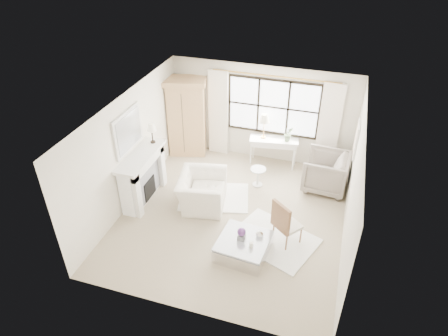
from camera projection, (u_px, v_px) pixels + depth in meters
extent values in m
plane|color=tan|center=(232.00, 215.00, 9.34)|extent=(5.50, 5.50, 0.00)
plane|color=white|center=(234.00, 110.00, 7.84)|extent=(5.50, 5.50, 0.00)
plane|color=silver|center=(262.00, 114.00, 10.77)|extent=(5.00, 0.00, 5.00)
plane|color=silver|center=(185.00, 258.00, 6.41)|extent=(5.00, 0.00, 5.00)
plane|color=white|center=(129.00, 150.00, 9.21)|extent=(0.00, 5.50, 5.50)
plane|color=beige|center=(353.00, 188.00, 7.97)|extent=(0.00, 5.50, 5.50)
cube|color=white|center=(273.00, 107.00, 10.54)|extent=(2.40, 0.02, 1.50)
cylinder|color=#A67C39|center=(275.00, 76.00, 10.01)|extent=(3.30, 0.04, 0.04)
cube|color=white|center=(218.00, 113.00, 11.06)|extent=(0.55, 0.10, 2.47)
cube|color=white|center=(329.00, 129.00, 10.31)|extent=(0.55, 0.10, 2.47)
cube|color=white|center=(141.00, 178.00, 9.58)|extent=(0.34, 1.50, 1.18)
cube|color=#ABABB2|center=(148.00, 181.00, 9.57)|extent=(0.03, 1.22, 0.97)
cube|color=black|center=(149.00, 188.00, 9.69)|extent=(0.06, 0.52, 0.50)
cube|color=white|center=(140.00, 156.00, 9.22)|extent=(0.58, 1.66, 0.08)
cube|color=silver|center=(128.00, 131.00, 8.93)|extent=(0.05, 1.15, 0.95)
cube|color=#B7BCC3|center=(129.00, 131.00, 8.93)|extent=(0.02, 1.00, 0.80)
cube|color=white|center=(356.00, 139.00, 9.21)|extent=(0.04, 0.62, 0.82)
cube|color=beige|center=(355.00, 139.00, 9.22)|extent=(0.01, 0.52, 0.72)
cylinder|color=black|center=(153.00, 142.00, 9.66)|extent=(0.12, 0.12, 0.03)
cylinder|color=black|center=(152.00, 136.00, 9.57)|extent=(0.03, 0.03, 0.30)
cone|color=#F4E9C7|center=(151.00, 127.00, 9.43)|extent=(0.22, 0.22, 0.18)
cube|color=tan|center=(187.00, 119.00, 11.15)|extent=(1.12, 0.83, 2.10)
cube|color=tan|center=(185.00, 81.00, 10.53)|extent=(1.26, 0.96, 0.14)
cube|color=white|center=(274.00, 143.00, 10.81)|extent=(1.29, 0.60, 0.14)
cube|color=white|center=(274.00, 140.00, 10.76)|extent=(1.35, 0.65, 0.06)
cylinder|color=#BF8A42|center=(263.00, 137.00, 10.80)|extent=(0.14, 0.14, 0.03)
cylinder|color=#BF8A42|center=(264.00, 129.00, 10.67)|extent=(0.02, 0.02, 0.46)
cone|color=beige|center=(264.00, 118.00, 10.49)|extent=(0.28, 0.28, 0.22)
imported|color=#58704A|center=(289.00, 134.00, 10.53)|extent=(0.28, 0.25, 0.43)
cylinder|color=silver|center=(257.00, 185.00, 10.34)|extent=(0.26, 0.26, 0.03)
cylinder|color=silver|center=(258.00, 177.00, 10.20)|extent=(0.06, 0.06, 0.44)
cylinder|color=silver|center=(258.00, 169.00, 10.07)|extent=(0.40, 0.40, 0.03)
cube|color=white|center=(214.00, 197.00, 9.90)|extent=(1.91, 1.55, 0.03)
cube|color=white|center=(274.00, 239.00, 8.66)|extent=(2.08, 1.83, 0.03)
imported|color=white|center=(202.00, 191.00, 9.48)|extent=(1.26, 1.39, 0.79)
imported|color=gray|center=(325.00, 172.00, 9.99)|extent=(1.13, 1.10, 0.97)
cube|color=beige|center=(288.00, 225.00, 8.38)|extent=(0.66, 0.66, 0.07)
cube|color=#8D5F3B|center=(281.00, 218.00, 8.09)|extent=(0.41, 0.34, 0.60)
cube|color=silver|center=(243.00, 248.00, 8.24)|extent=(1.08, 1.08, 0.32)
cube|color=silver|center=(244.00, 241.00, 8.13)|extent=(1.08, 1.08, 0.04)
cube|color=slate|center=(241.00, 237.00, 8.12)|extent=(0.15, 0.15, 0.11)
sphere|color=#5D2F76|center=(242.00, 232.00, 8.04)|extent=(0.17, 0.17, 0.17)
cylinder|color=beige|center=(251.00, 245.00, 7.92)|extent=(0.08, 0.08, 0.12)
imported|color=white|center=(260.00, 233.00, 8.16)|extent=(0.19, 0.19, 0.17)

